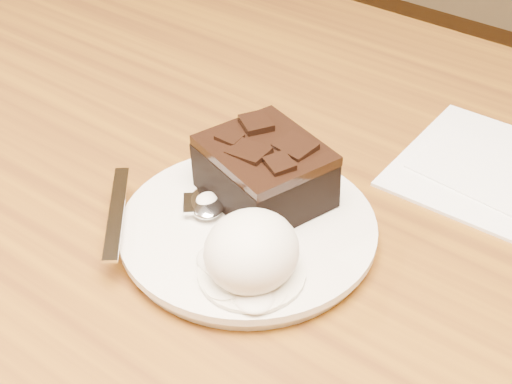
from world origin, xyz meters
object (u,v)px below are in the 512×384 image
Objects in this scene: brownie at (265,175)px; ice_cream_scoop at (252,251)px; plate at (248,232)px; spoon at (207,204)px; napkin at (495,171)px.

brownie is 1.31× the size of ice_cream_scoop.
plate is 1.19× the size of spoon.
ice_cream_scoop is 0.08m from spoon.
brownie is at bearing 106.72° from plate.
plate is 0.23m from napkin.
napkin is at bearing 59.35° from plate.
plate is 0.04m from spoon.
spoon is (-0.03, -0.04, -0.02)m from brownie.
ice_cream_scoop reaches higher than brownie.
brownie is at bearing -128.09° from napkin.
napkin is (0.12, 0.19, -0.00)m from plate.
ice_cream_scoop reaches higher than spoon.
spoon is (-0.07, 0.04, -0.02)m from ice_cream_scoop.
ice_cream_scoop is at bearing -108.48° from napkin.
napkin is at bearing 51.91° from brownie.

